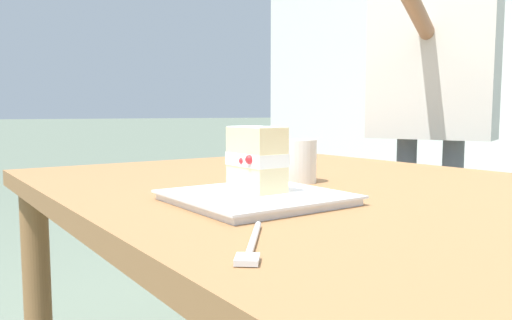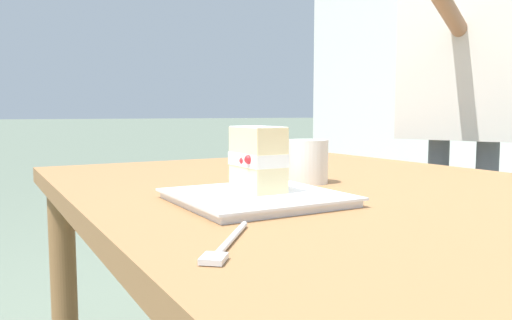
{
  "view_description": "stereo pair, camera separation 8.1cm",
  "coord_description": "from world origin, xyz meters",
  "px_view_note": "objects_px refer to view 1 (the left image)",
  "views": [
    {
      "loc": [
        -0.65,
        0.71,
        0.86
      ],
      "look_at": [
        0.01,
        0.24,
        0.78
      ],
      "focal_mm": 34.41,
      "sensor_mm": 36.0,
      "label": 1
    },
    {
      "loc": [
        -0.7,
        0.64,
        0.86
      ],
      "look_at": [
        0.01,
        0.24,
        0.78
      ],
      "focal_mm": 34.41,
      "sensor_mm": 36.0,
      "label": 2
    }
  ],
  "objects_px": {
    "patio_table": "(359,230)",
    "coffee_cup": "(297,160)",
    "cake_slice": "(257,159)",
    "diner_person": "(432,68)",
    "dessert_plate": "(256,197)",
    "dessert_fork": "(252,244)"
  },
  "relations": [
    {
      "from": "patio_table",
      "to": "dessert_fork",
      "type": "height_order",
      "value": "dessert_fork"
    },
    {
      "from": "coffee_cup",
      "to": "diner_person",
      "type": "height_order",
      "value": "diner_person"
    },
    {
      "from": "patio_table",
      "to": "cake_slice",
      "type": "relative_size",
      "value": 14.1
    },
    {
      "from": "cake_slice",
      "to": "dessert_fork",
      "type": "distance_m",
      "value": 0.31
    },
    {
      "from": "coffee_cup",
      "to": "cake_slice",
      "type": "bearing_deg",
      "value": 122.94
    },
    {
      "from": "coffee_cup",
      "to": "diner_person",
      "type": "xyz_separation_m",
      "value": [
        0.25,
        -0.82,
        0.26
      ]
    },
    {
      "from": "dessert_plate",
      "to": "coffee_cup",
      "type": "distance_m",
      "value": 0.26
    },
    {
      "from": "dessert_fork",
      "to": "cake_slice",
      "type": "bearing_deg",
      "value": -36.48
    },
    {
      "from": "cake_slice",
      "to": "coffee_cup",
      "type": "xyz_separation_m",
      "value": [
        0.13,
        -0.2,
        -0.02
      ]
    },
    {
      "from": "dessert_plate",
      "to": "dessert_fork",
      "type": "relative_size",
      "value": 1.85
    },
    {
      "from": "patio_table",
      "to": "coffee_cup",
      "type": "distance_m",
      "value": 0.2
    },
    {
      "from": "dessert_plate",
      "to": "cake_slice",
      "type": "distance_m",
      "value": 0.07
    },
    {
      "from": "coffee_cup",
      "to": "patio_table",
      "type": "bearing_deg",
      "value": -167.61
    },
    {
      "from": "cake_slice",
      "to": "dessert_plate",
      "type": "bearing_deg",
      "value": 141.89
    },
    {
      "from": "dessert_fork",
      "to": "diner_person",
      "type": "height_order",
      "value": "diner_person"
    },
    {
      "from": "patio_table",
      "to": "dessert_plate",
      "type": "relative_size",
      "value": 5.96
    },
    {
      "from": "patio_table",
      "to": "dessert_plate",
      "type": "xyz_separation_m",
      "value": [
        0.01,
        0.24,
        0.09
      ]
    },
    {
      "from": "patio_table",
      "to": "dessert_plate",
      "type": "height_order",
      "value": "dessert_plate"
    },
    {
      "from": "cake_slice",
      "to": "coffee_cup",
      "type": "bearing_deg",
      "value": -57.06
    },
    {
      "from": "cake_slice",
      "to": "diner_person",
      "type": "height_order",
      "value": "diner_person"
    },
    {
      "from": "patio_table",
      "to": "coffee_cup",
      "type": "relative_size",
      "value": 16.8
    },
    {
      "from": "patio_table",
      "to": "cake_slice",
      "type": "height_order",
      "value": "cake_slice"
    }
  ]
}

